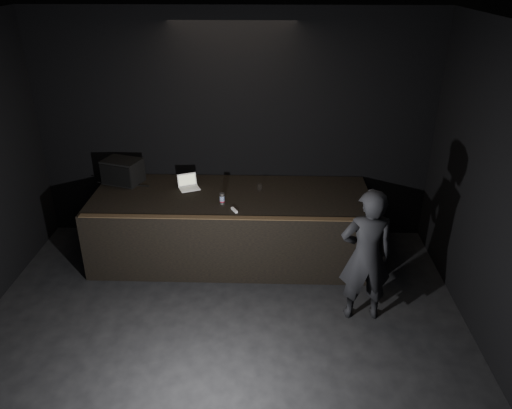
{
  "coord_description": "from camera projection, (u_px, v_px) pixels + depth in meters",
  "views": [
    {
      "loc": [
        0.56,
        -3.76,
        4.01
      ],
      "look_at": [
        0.37,
        2.3,
        1.07
      ],
      "focal_mm": 35.0,
      "sensor_mm": 36.0,
      "label": 1
    }
  ],
  "objects": [
    {
      "name": "beer_can",
      "position": [
        222.0,
        199.0,
        6.87
      ],
      "size": [
        0.07,
        0.07,
        0.16
      ],
      "color": "silver",
      "rests_on": "stage_riser"
    },
    {
      "name": "stage_riser",
      "position": [
        232.0,
        226.0,
        7.38
      ],
      "size": [
        4.0,
        1.5,
        1.0
      ],
      "primitive_type": "cube",
      "color": "black",
      "rests_on": "ground"
    },
    {
      "name": "wii_remote",
      "position": [
        234.0,
        210.0,
        6.71
      ],
      "size": [
        0.1,
        0.15,
        0.03
      ],
      "primitive_type": "cube",
      "rotation": [
        0.0,
        0.0,
        0.5
      ],
      "color": "white",
      "rests_on": "stage_riser"
    },
    {
      "name": "cable",
      "position": [
        123.0,
        184.0,
        7.5
      ],
      "size": [
        0.82,
        0.14,
        0.02
      ],
      "primitive_type": "cylinder",
      "rotation": [
        0.0,
        1.57,
        -0.15
      ],
      "color": "black",
      "rests_on": "stage_riser"
    },
    {
      "name": "laptop",
      "position": [
        188.0,
        185.0,
        7.38
      ],
      "size": [
        0.36,
        0.35,
        0.19
      ],
      "rotation": [
        0.0,
        0.0,
        0.42
      ],
      "color": "white",
      "rests_on": "stage_riser"
    },
    {
      "name": "plastic_cup",
      "position": [
        260.0,
        187.0,
        7.3
      ],
      "size": [
        0.08,
        0.08,
        0.1
      ],
      "primitive_type": "cylinder",
      "color": "white",
      "rests_on": "stage_riser"
    },
    {
      "name": "stage_monitor",
      "position": [
        122.0,
        171.0,
        7.51
      ],
      "size": [
        0.63,
        0.54,
        0.36
      ],
      "rotation": [
        0.0,
        0.0,
        -0.32
      ],
      "color": "black",
      "rests_on": "stage_riser"
    },
    {
      "name": "person",
      "position": [
        366.0,
        256.0,
        5.93
      ],
      "size": [
        0.65,
        0.44,
        1.74
      ],
      "primitive_type": "imported",
      "rotation": [
        0.0,
        0.0,
        3.19
      ],
      "color": "black",
      "rests_on": "ground"
    },
    {
      "name": "riser_lip",
      "position": [
        227.0,
        218.0,
        6.53
      ],
      "size": [
        3.92,
        0.1,
        0.01
      ],
      "primitive_type": "cube",
      "color": "brown",
      "rests_on": "stage_riser"
    },
    {
      "name": "ground",
      "position": [
        213.0,
        394.0,
        5.15
      ],
      "size": [
        7.0,
        7.0,
        0.0
      ],
      "primitive_type": "plane",
      "color": "black",
      "rests_on": "ground"
    },
    {
      "name": "room_walls",
      "position": [
        204.0,
        221.0,
        4.26
      ],
      "size": [
        6.1,
        7.1,
        3.52
      ],
      "color": "black",
      "rests_on": "ground"
    }
  ]
}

